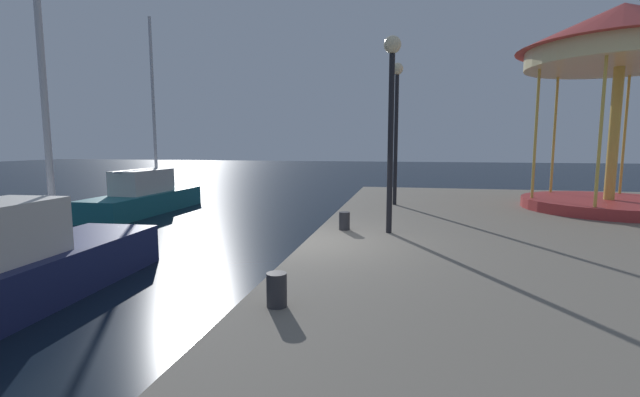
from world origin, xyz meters
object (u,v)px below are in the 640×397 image
sailboat_teal (144,196)px  carousel (621,56)px  bollard_south (344,221)px  lamp_post_far_end (396,109)px  sailboat_navy (7,269)px  lamp_post_mid_promenade (391,99)px  bollard_center (277,290)px

sailboat_teal → carousel: sailboat_teal is taller
bollard_south → carousel: bearing=32.3°
lamp_post_far_end → bollard_south: size_ratio=10.82×
carousel → lamp_post_far_end: (-6.09, -0.12, -1.37)m
sailboat_navy → lamp_post_mid_promenade: 7.57m
sailboat_navy → bollard_south: sailboat_navy is taller
sailboat_teal → sailboat_navy: size_ratio=1.22×
bollard_south → lamp_post_far_end: bearing=77.6°
lamp_post_mid_promenade → sailboat_teal: bearing=148.3°
sailboat_teal → lamp_post_far_end: bearing=-9.1°
lamp_post_far_end → bollard_south: lamp_post_far_end is taller
sailboat_navy → carousel: (12.07, 8.14, 4.46)m
carousel → bollard_south: (-7.05, -4.46, -4.12)m
bollard_center → bollard_south: 4.73m
sailboat_navy → lamp_post_mid_promenade: size_ratio=1.55×
lamp_post_mid_promenade → bollard_center: bearing=-103.3°
carousel → bollard_south: bearing=-147.7°
carousel → bollard_south: carousel is taller
sailboat_navy → lamp_post_far_end: 10.47m
sailboat_teal → sailboat_navy: (3.78, -9.59, 0.02)m
sailboat_teal → lamp_post_far_end: size_ratio=1.77×
lamp_post_mid_promenade → sailboat_navy: bearing=-149.4°
lamp_post_far_end → bollard_south: 5.23m
sailboat_teal → lamp_post_mid_promenade: sailboat_teal is taller
sailboat_teal → bollard_center: (8.69, -10.64, 0.35)m
sailboat_teal → lamp_post_mid_promenade: (9.78, -6.04, 2.96)m
sailboat_navy → lamp_post_far_end: sailboat_navy is taller
carousel → bollard_center: bearing=-127.9°
lamp_post_mid_promenade → lamp_post_far_end: 4.48m
lamp_post_mid_promenade → lamp_post_far_end: size_ratio=0.94×
sailboat_teal → bollard_south: bearing=-33.9°
sailboat_teal → lamp_post_mid_promenade: 11.87m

